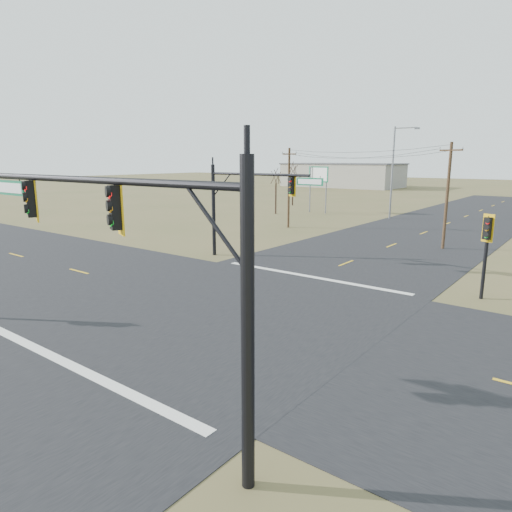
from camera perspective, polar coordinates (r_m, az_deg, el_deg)
The scene contains 15 objects.
ground at distance 20.99m, azimuth -3.65°, elevation -6.78°, with size 320.00×320.00×0.00m, color brown.
road_ew at distance 20.98m, azimuth -3.65°, elevation -6.76°, with size 160.00×14.00×0.02m, color black.
road_ns at distance 20.98m, azimuth -3.65°, elevation -6.75°, with size 14.00×160.00×0.02m, color black.
stop_bar_near at distance 16.49m, azimuth -21.46°, elevation -12.92°, with size 12.00×0.40×0.01m, color silver.
stop_bar_far at distance 26.84m, azimuth 6.91°, elevation -2.58°, with size 12.00×0.40×0.01m, color silver.
mast_arm_near at distance 11.32m, azimuth -16.30°, elevation 2.61°, with size 10.34×0.59×6.84m.
mast_arm_far at distance 30.30m, azimuth -0.91°, elevation 8.01°, with size 8.83×0.49×6.39m.
pedestal_signal_ne at distance 24.42m, azimuth 26.90°, elevation 2.13°, with size 0.66×0.57×4.23m.
utility_pole_near at distance 37.39m, azimuth 22.80°, elevation 7.18°, with size 1.84×0.88×8.00m.
utility_pole_far at distance 45.87m, azimuth 4.12°, elevation 8.71°, with size 1.88×0.64×7.85m.
highway_sign at distance 59.26m, azimuth 7.79°, elevation 9.39°, with size 3.09×0.66×5.86m.
streetlight_c at distance 54.74m, azimuth 16.92°, elevation 10.50°, with size 2.89×0.42×10.33m.
bare_tree_a at distance 57.47m, azimuth 2.51°, elevation 9.98°, with size 2.99×2.99×5.98m.
bare_tree_b at distance 68.53m, azimuth 4.65°, elevation 10.84°, with size 2.78×2.78×6.76m.
warehouse_left at distance 117.68m, azimuth 10.71°, elevation 9.85°, with size 28.00×14.00×5.50m, color gray.
Camera 1 is at (13.09, -14.95, 6.75)m, focal length 32.00 mm.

